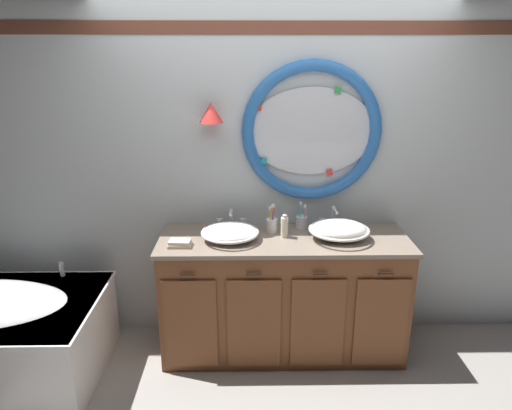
# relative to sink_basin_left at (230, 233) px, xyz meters

# --- Properties ---
(ground_plane) EXTENTS (14.00, 14.00, 0.00)m
(ground_plane) POSITION_rel_sink_basin_left_xyz_m (0.32, -0.23, -0.96)
(ground_plane) COLOR gray
(back_wall_assembly) EXTENTS (6.40, 0.26, 2.60)m
(back_wall_assembly) POSITION_rel_sink_basin_left_xyz_m (0.34, 0.36, 0.37)
(back_wall_assembly) COLOR silver
(back_wall_assembly) RESTS_ON ground_plane
(vanity_counter) EXTENTS (1.78, 0.63, 0.91)m
(vanity_counter) POSITION_rel_sink_basin_left_xyz_m (0.38, 0.03, -0.50)
(vanity_counter) COLOR brown
(vanity_counter) RESTS_ON ground_plane
(sink_basin_left) EXTENTS (0.41, 0.41, 0.11)m
(sink_basin_left) POSITION_rel_sink_basin_left_xyz_m (0.00, 0.00, 0.00)
(sink_basin_left) COLOR white
(sink_basin_left) RESTS_ON vanity_counter
(sink_basin_right) EXTENTS (0.43, 0.43, 0.14)m
(sink_basin_right) POSITION_rel_sink_basin_left_xyz_m (0.77, 0.00, 0.01)
(sink_basin_right) COLOR white
(sink_basin_right) RESTS_ON vanity_counter
(faucet_set_left) EXTENTS (0.23, 0.13, 0.15)m
(faucet_set_left) POSITION_rel_sink_basin_left_xyz_m (-0.00, 0.24, 0.00)
(faucet_set_left) COLOR silver
(faucet_set_left) RESTS_ON vanity_counter
(faucet_set_right) EXTENTS (0.22, 0.15, 0.17)m
(faucet_set_right) POSITION_rel_sink_basin_left_xyz_m (0.77, 0.23, 0.01)
(faucet_set_right) COLOR silver
(faucet_set_right) RESTS_ON vanity_counter
(toothbrush_holder_left) EXTENTS (0.08, 0.08, 0.22)m
(toothbrush_holder_left) POSITION_rel_sink_basin_left_xyz_m (0.30, 0.14, 0.01)
(toothbrush_holder_left) COLOR white
(toothbrush_holder_left) RESTS_ON vanity_counter
(toothbrush_holder_right) EXTENTS (0.09, 0.09, 0.21)m
(toothbrush_holder_right) POSITION_rel_sink_basin_left_xyz_m (0.53, 0.22, -0.00)
(toothbrush_holder_right) COLOR silver
(toothbrush_holder_right) RESTS_ON vanity_counter
(soap_dispenser) EXTENTS (0.05, 0.06, 0.18)m
(soap_dispenser) POSITION_rel_sink_basin_left_xyz_m (0.39, 0.05, 0.02)
(soap_dispenser) COLOR #EFE5C6
(soap_dispenser) RESTS_ON vanity_counter
(folded_hand_towel) EXTENTS (0.16, 0.11, 0.04)m
(folded_hand_towel) POSITION_rel_sink_basin_left_xyz_m (-0.34, -0.11, -0.03)
(folded_hand_towel) COLOR beige
(folded_hand_towel) RESTS_ON vanity_counter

